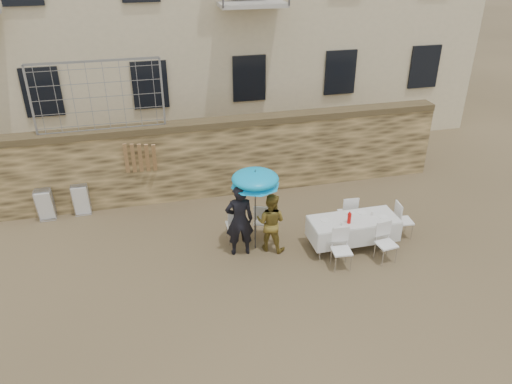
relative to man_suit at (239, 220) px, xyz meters
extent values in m
plane|color=brown|center=(0.08, -1.85, -0.90)|extent=(80.00, 80.00, 0.00)
cube|color=olive|center=(0.08, 3.15, 0.20)|extent=(13.00, 0.50, 2.20)
imported|color=black|center=(0.00, 0.00, 0.00)|extent=(0.69, 0.48, 1.81)
imported|color=#A68833|center=(0.75, 0.00, -0.16)|extent=(0.90, 0.85, 1.48)
cylinder|color=#3F3F44|center=(0.40, 0.10, -0.05)|extent=(0.03, 0.03, 1.71)
cone|color=#099FDB|center=(0.40, 0.10, 0.92)|extent=(1.13, 1.13, 0.22)
cube|color=silver|center=(2.70, -0.38, -0.15)|extent=(2.10, 0.85, 0.05)
cylinder|color=silver|center=(1.75, -0.72, -0.53)|extent=(0.04, 0.04, 0.74)
cylinder|color=silver|center=(3.65, -0.72, -0.53)|extent=(0.04, 0.04, 0.74)
cylinder|color=silver|center=(1.75, -0.03, -0.53)|extent=(0.04, 0.04, 0.74)
cylinder|color=silver|center=(3.65, -0.03, -0.53)|extent=(0.04, 0.04, 0.74)
cylinder|color=red|center=(2.50, -0.53, 0.00)|extent=(0.09, 0.09, 0.26)
camera|label=1|loc=(-2.01, -9.65, 5.97)|focal=35.00mm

